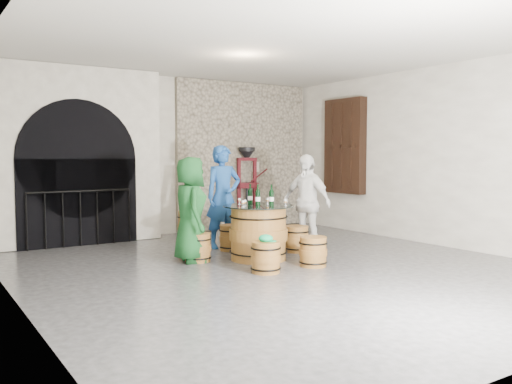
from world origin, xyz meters
TOP-DOWN VIEW (x-y plane):
  - ground at (0.00, 0.00)m, footprint 8.00×8.00m
  - wall_back at (0.00, 4.00)m, footprint 8.00×0.00m
  - wall_left at (-3.50, 0.00)m, footprint 0.00×8.00m
  - wall_right at (3.50, 0.00)m, footprint 0.00×8.00m
  - ceiling at (0.00, 0.00)m, footprint 8.00×8.00m
  - stone_facing_panel at (1.80, 3.94)m, footprint 3.20×0.12m
  - arched_opening at (-1.90, 3.74)m, footprint 3.10×0.60m
  - shuttered_window at (3.38, 2.40)m, footprint 0.23×1.10m
  - barrel_table at (0.07, 0.69)m, footprint 1.10×1.10m
  - barrel_stool_left at (-0.78, 1.07)m, footprint 0.42×0.42m
  - barrel_stool_far at (0.13, 1.62)m, footprint 0.42×0.42m
  - barrel_stool_right at (0.98, 0.91)m, footprint 0.42×0.42m
  - barrel_stool_near_right at (0.47, -0.16)m, footprint 0.42×0.42m
  - barrel_stool_near_left at (-0.36, -0.15)m, footprint 0.42×0.42m
  - green_cap at (-0.35, -0.15)m, footprint 0.24×0.20m
  - person_green at (-0.88, 1.11)m, footprint 0.69×0.88m
  - person_blue at (0.15, 1.92)m, footprint 0.68×0.47m
  - person_white at (1.23, 0.97)m, footprint 0.63×1.03m
  - wine_bottle_left at (0.04, 0.66)m, footprint 0.08×0.08m
  - wine_bottle_center at (0.22, 0.55)m, footprint 0.08×0.08m
  - wine_bottle_right at (0.05, 0.89)m, footprint 0.08×0.08m
  - tasting_glass_a at (-0.26, 0.60)m, footprint 0.05×0.05m
  - tasting_glass_b at (0.30, 0.77)m, footprint 0.05×0.05m
  - tasting_glass_c at (-0.08, 1.00)m, footprint 0.05×0.05m
  - tasting_glass_d at (0.30, 1.01)m, footprint 0.05×0.05m
  - tasting_glass_e at (0.40, 0.43)m, footprint 0.05×0.05m
  - tasting_glass_f at (-0.17, 0.70)m, footprint 0.05×0.05m
  - side_barrel at (-0.08, 2.80)m, footprint 0.44×0.44m
  - corking_press at (1.75, 3.70)m, footprint 0.74×0.46m
  - control_box at (2.05, 3.86)m, footprint 0.18×0.10m

SIDE VIEW (x-z plane):
  - ground at x=0.00m, z-range 0.00..0.00m
  - barrel_stool_left at x=-0.78m, z-range 0.00..0.43m
  - barrel_stool_far at x=0.13m, z-range 0.00..0.43m
  - barrel_stool_right at x=0.98m, z-range 0.00..0.43m
  - barrel_stool_near_right at x=0.47m, z-range 0.00..0.43m
  - barrel_stool_near_left at x=-0.36m, z-range 0.00..0.43m
  - side_barrel at x=-0.08m, z-range 0.00..0.58m
  - barrel_table at x=0.07m, z-range 0.00..0.84m
  - green_cap at x=-0.35m, z-range 0.42..0.53m
  - person_green at x=-0.88m, z-range 0.00..1.59m
  - person_white at x=1.23m, z-range 0.00..1.63m
  - tasting_glass_a at x=-0.26m, z-range 0.84..0.94m
  - tasting_glass_b at x=0.30m, z-range 0.84..0.94m
  - tasting_glass_c at x=-0.08m, z-range 0.84..0.94m
  - tasting_glass_d at x=0.30m, z-range 0.84..0.94m
  - tasting_glass_e at x=0.40m, z-range 0.84..0.94m
  - tasting_glass_f at x=-0.17m, z-range 0.84..0.94m
  - person_blue at x=0.15m, z-range 0.00..1.78m
  - wine_bottle_left at x=0.04m, z-range 0.81..1.14m
  - wine_bottle_center at x=0.22m, z-range 0.81..1.14m
  - wine_bottle_right at x=0.05m, z-range 0.81..1.14m
  - corking_press at x=1.75m, z-range 0.15..1.92m
  - control_box at x=2.05m, z-range 1.24..1.46m
  - arched_opening at x=-1.90m, z-range -0.01..3.18m
  - wall_back at x=0.00m, z-range -2.40..5.60m
  - wall_left at x=-3.50m, z-range -2.40..5.60m
  - wall_right at x=3.50m, z-range -2.40..5.60m
  - stone_facing_panel at x=1.80m, z-range 0.01..3.19m
  - shuttered_window at x=3.38m, z-range 0.80..2.80m
  - ceiling at x=0.00m, z-range 3.20..3.20m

